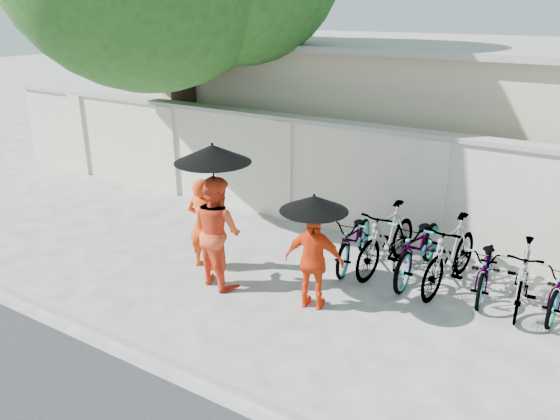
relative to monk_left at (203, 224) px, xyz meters
The scene contains 15 objects.
ground 1.32m from the monk_left, 29.45° to the right, with size 80.00×80.00×0.00m, color beige.
kerb 2.52m from the monk_left, 67.24° to the right, with size 40.00×0.16×0.12m, color #97978F.
compound_wall 3.31m from the monk_left, 54.10° to the left, with size 20.00×0.30×2.00m, color silver.
building_behind 7.16m from the monk_left, 65.61° to the left, with size 14.00×6.00×3.20m, color #BDB393.
monk_left is the anchor object (origin of this frame).
monk_center 0.62m from the monk_left, 30.24° to the right, with size 0.84×0.66×1.73m, color #F34B22.
parasol_center 1.51m from the monk_left, 33.84° to the right, with size 1.11×1.11×1.24m.
monk_right 2.14m from the monk_left, ahead, with size 0.85×0.35×1.45m, color #EA3C10.
parasol_right 2.33m from the monk_left, ahead, with size 0.93×0.93×0.89m.
bike_0 2.50m from the monk_left, 34.77° to the left, with size 0.60×1.72×0.91m, color #949498.
bike_1 2.97m from the monk_left, 30.23° to the left, with size 0.52×1.84×1.11m, color #949498.
bike_2 3.45m from the monk_left, 26.69° to the left, with size 0.69×1.97×1.03m, color #949498.
bike_3 3.87m from the monk_left, 21.63° to the left, with size 0.53×1.86×1.12m, color #949498.
bike_4 4.41m from the monk_left, 20.63° to the left, with size 0.57×1.63×0.86m, color #949498.
bike_5 4.84m from the monk_left, 16.72° to the left, with size 0.46×1.62×0.97m, color #949498.
Camera 1 is at (4.43, -5.71, 4.07)m, focal length 35.00 mm.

